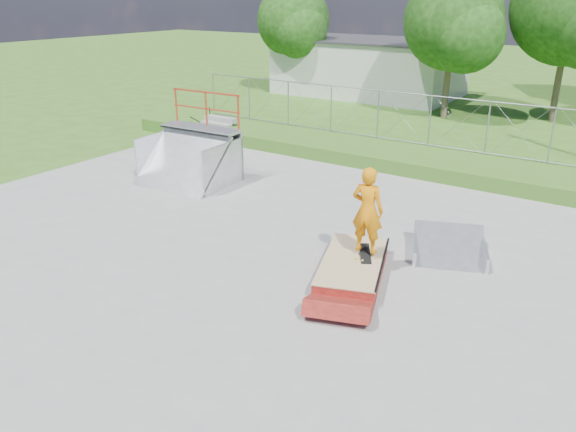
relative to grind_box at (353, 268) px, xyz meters
name	(u,v)px	position (x,y,z in m)	size (l,w,h in m)	color
ground	(250,271)	(-1.95, -1.05, -0.19)	(120.00, 120.00, 0.00)	#375D1A
concrete_pad	(250,270)	(-1.95, -1.05, -0.17)	(20.00, 16.00, 0.04)	gray
grass_berm	(416,159)	(-1.95, 8.45, 0.06)	(24.00, 3.00, 0.50)	#375D1A
grind_box	(353,268)	(0.00, 0.00, 0.00)	(2.02, 2.85, 0.38)	maroon
quarter_pipe	(185,141)	(-7.23, 2.65, 1.17)	(2.72, 2.30, 2.72)	#AAAEB3
flat_bank_ramp	(449,247)	(1.38, 2.04, 0.05)	(1.58, 1.69, 0.48)	#AAAEB3
skateboard	(365,254)	(0.13, 0.30, 0.24)	(0.22, 0.80, 0.02)	black
skater	(367,214)	(0.13, 0.30, 1.17)	(0.68, 0.45, 1.86)	orange
concrete_stairs	(214,128)	(-10.45, 7.65, 0.21)	(1.50, 1.60, 0.80)	gray
chain_link_fence	(430,121)	(-1.95, 9.45, 1.21)	(20.00, 0.06, 1.80)	gray
utility_building_flat	(369,68)	(-9.95, 20.95, 1.31)	(10.00, 6.00, 3.00)	beige
tree_left_near	(457,25)	(-3.71, 16.79, 4.05)	(4.76, 4.48, 6.65)	brown
tree_left_far	(295,24)	(-13.72, 18.80, 3.74)	(4.42, 4.16, 6.18)	brown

